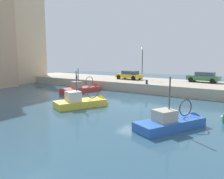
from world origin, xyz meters
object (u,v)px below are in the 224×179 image
(fishing_boat_red, at_px, (83,91))
(parked_car_yellow, at_px, (129,75))
(fishing_boat_blue, at_px, (174,126))
(mooring_bollard_mid, at_px, (147,82))
(quay_streetlamp, at_px, (142,58))
(parked_car_green, at_px, (204,77))
(mooring_bollard_north, at_px, (77,77))
(fishing_boat_yellow, at_px, (84,105))

(fishing_boat_red, height_order, parked_car_yellow, fishing_boat_red)
(fishing_boat_blue, height_order, mooring_bollard_mid, fishing_boat_blue)
(fishing_boat_blue, bearing_deg, quay_streetlamp, 32.13)
(fishing_boat_red, height_order, parked_car_green, fishing_boat_red)
(mooring_bollard_mid, xyz_separation_m, mooring_bollard_north, (0.00, 12.00, 0.00))
(fishing_boat_yellow, distance_m, mooring_bollard_mid, 10.25)
(fishing_boat_red, height_order, mooring_bollard_mid, fishing_boat_red)
(quay_streetlamp, bearing_deg, parked_car_yellow, 131.41)
(parked_car_green, distance_m, mooring_bollard_mid, 8.40)
(fishing_boat_red, distance_m, parked_car_yellow, 8.25)
(mooring_bollard_north, bearing_deg, mooring_bollard_mid, -90.00)
(mooring_bollard_mid, bearing_deg, fishing_boat_red, 112.34)
(fishing_boat_yellow, height_order, mooring_bollard_mid, fishing_boat_yellow)
(fishing_boat_yellow, relative_size, mooring_bollard_mid, 10.46)
(mooring_bollard_north, xyz_separation_m, quay_streetlamp, (5.65, -8.58, 2.98))
(parked_car_green, xyz_separation_m, mooring_bollard_mid, (-6.31, 5.52, -0.45))
(fishing_boat_yellow, xyz_separation_m, mooring_bollard_north, (10.01, 10.24, 1.35))
(mooring_bollard_north, height_order, quay_streetlamp, quay_streetlamp)
(parked_car_green, relative_size, quay_streetlamp, 0.89)
(mooring_bollard_mid, bearing_deg, fishing_boat_blue, -147.42)
(fishing_boat_red, distance_m, quay_streetlamp, 10.81)
(mooring_bollard_mid, distance_m, mooring_bollard_north, 12.00)
(fishing_boat_red, relative_size, mooring_bollard_north, 11.66)
(parked_car_green, bearing_deg, quay_streetlamp, 94.23)
(parked_car_green, bearing_deg, mooring_bollard_north, 109.81)
(quay_streetlamp, bearing_deg, fishing_boat_red, 153.64)
(mooring_bollard_mid, bearing_deg, quay_streetlamp, 31.19)
(fishing_boat_red, distance_m, fishing_boat_blue, 17.45)
(fishing_boat_yellow, distance_m, parked_car_yellow, 14.78)
(fishing_boat_yellow, bearing_deg, mooring_bollard_north, 45.65)
(fishing_boat_red, relative_size, parked_car_yellow, 1.51)
(fishing_boat_blue, distance_m, mooring_bollard_mid, 13.91)
(fishing_boat_yellow, bearing_deg, fishing_boat_blue, -100.15)
(parked_car_yellow, distance_m, quay_streetlamp, 3.27)
(fishing_boat_red, relative_size, fishing_boat_blue, 1.10)
(fishing_boat_yellow, relative_size, fishing_boat_red, 0.90)
(parked_car_yellow, bearing_deg, fishing_boat_red, 159.09)
(fishing_boat_blue, relative_size, mooring_bollard_mid, 10.57)
(fishing_boat_yellow, distance_m, fishing_boat_blue, 9.36)
(fishing_boat_yellow, xyz_separation_m, mooring_bollard_mid, (10.01, -1.76, 1.35))
(fishing_boat_yellow, distance_m, parked_car_green, 17.96)
(fishing_boat_blue, bearing_deg, fishing_boat_yellow, 79.85)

